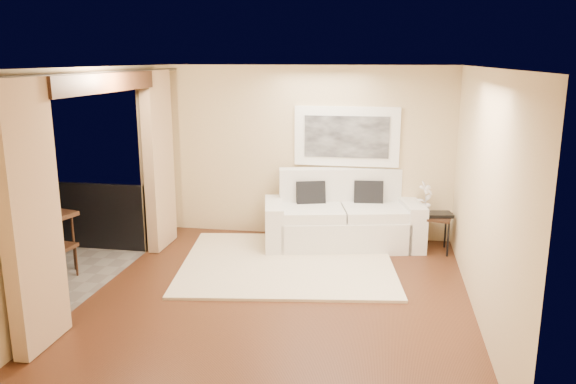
% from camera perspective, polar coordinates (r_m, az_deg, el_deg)
% --- Properties ---
extents(floor, '(5.00, 5.00, 0.00)m').
position_cam_1_polar(floor, '(6.88, -0.85, -10.54)').
color(floor, '#4F2A17').
rests_on(floor, ground).
extents(room_shell, '(5.00, 6.40, 5.00)m').
position_cam_1_polar(room_shell, '(7.01, -18.60, 10.49)').
color(room_shell, white).
rests_on(room_shell, ground).
extents(balcony, '(1.81, 2.60, 1.17)m').
position_cam_1_polar(balcony, '(8.07, -24.77, -6.80)').
color(balcony, '#605B56').
rests_on(balcony, ground).
extents(curtains, '(0.16, 4.80, 2.64)m').
position_cam_1_polar(curtains, '(7.15, -17.75, 0.99)').
color(curtains, tan).
rests_on(curtains, ground).
extents(artwork, '(1.62, 0.07, 0.92)m').
position_cam_1_polar(artwork, '(8.74, 5.97, 5.62)').
color(artwork, white).
rests_on(artwork, room_shell).
extents(rug, '(3.22, 2.90, 0.04)m').
position_cam_1_polar(rug, '(7.89, -0.03, -7.18)').
color(rug, beige).
rests_on(rug, floor).
extents(sofa, '(2.50, 1.47, 1.13)m').
position_cam_1_polar(sofa, '(8.64, 5.49, -2.74)').
color(sofa, silver).
rests_on(sofa, floor).
extents(side_table, '(0.60, 0.60, 0.55)m').
position_cam_1_polar(side_table, '(8.53, 14.56, -2.68)').
color(side_table, black).
rests_on(side_table, floor).
extents(tray, '(0.42, 0.34, 0.05)m').
position_cam_1_polar(tray, '(8.48, 15.06, -2.22)').
color(tray, black).
rests_on(tray, side_table).
extents(orchid, '(0.30, 0.30, 0.48)m').
position_cam_1_polar(orchid, '(8.55, 13.81, -0.55)').
color(orchid, white).
rests_on(orchid, side_table).
extents(bistro_table, '(0.86, 0.86, 0.84)m').
position_cam_1_polar(bistro_table, '(7.92, -24.02, -2.68)').
color(bistro_table, black).
rests_on(bistro_table, balcony).
extents(balcony_chair_far, '(0.45, 0.45, 0.92)m').
position_cam_1_polar(balcony_chair_far, '(7.74, -23.00, -4.68)').
color(balcony_chair_far, black).
rests_on(balcony_chair_far, balcony).
extents(balcony_chair_near, '(0.42, 0.43, 0.96)m').
position_cam_1_polar(balcony_chair_near, '(8.10, -25.77, -4.02)').
color(balcony_chair_near, black).
rests_on(balcony_chair_near, balcony).
extents(ice_bucket, '(0.18, 0.18, 0.20)m').
position_cam_1_polar(ice_bucket, '(8.03, -24.89, -1.22)').
color(ice_bucket, silver).
rests_on(ice_bucket, bistro_table).
extents(candle, '(0.06, 0.06, 0.07)m').
position_cam_1_polar(candle, '(8.00, -23.11, -1.58)').
color(candle, red).
rests_on(candle, bistro_table).
extents(vase, '(0.04, 0.04, 0.18)m').
position_cam_1_polar(vase, '(7.73, -24.76, -1.81)').
color(vase, silver).
rests_on(vase, bistro_table).
extents(glass_a, '(0.06, 0.06, 0.12)m').
position_cam_1_polar(glass_a, '(7.72, -23.91, -1.99)').
color(glass_a, silver).
rests_on(glass_a, bistro_table).
extents(glass_b, '(0.06, 0.06, 0.12)m').
position_cam_1_polar(glass_b, '(7.80, -23.19, -1.76)').
color(glass_b, silver).
rests_on(glass_b, bistro_table).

